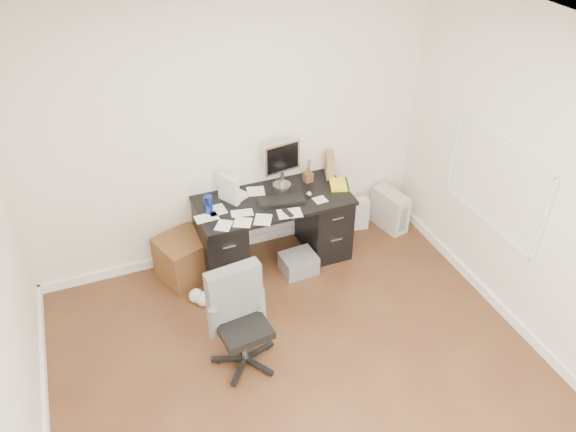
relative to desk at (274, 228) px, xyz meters
name	(u,v)px	position (x,y,z in m)	size (l,w,h in m)	color
ground	(311,390)	(-0.30, -1.65, -0.40)	(4.00, 4.00, 0.00)	#4C2718
room_shell	(320,219)	(-0.27, -1.62, 1.26)	(4.02, 4.02, 2.71)	white
desk	(274,228)	(0.00, 0.00, 0.00)	(1.50, 0.70, 0.75)	black
loose_papers	(255,206)	(-0.20, -0.05, 0.35)	(1.10, 0.60, 0.00)	silver
lcd_monitor	(282,164)	(0.16, 0.19, 0.60)	(0.39, 0.22, 0.49)	#AFAFB3
keyboard	(281,200)	(0.06, -0.07, 0.36)	(0.45, 0.15, 0.03)	black
computer_mouse	(309,194)	(0.34, -0.09, 0.38)	(0.06, 0.06, 0.06)	#AFAFB3
travel_mug	(209,204)	(-0.63, 0.01, 0.44)	(0.08, 0.08, 0.18)	navy
white_binder	(229,189)	(-0.41, 0.12, 0.49)	(0.11, 0.24, 0.27)	silver
magazine_file	(330,165)	(0.69, 0.20, 0.47)	(0.11, 0.21, 0.25)	olive
pen_cup	(308,171)	(0.44, 0.18, 0.47)	(0.10, 0.10, 0.24)	#553618
yellow_book	(339,185)	(0.69, -0.02, 0.37)	(0.17, 0.22, 0.04)	#FFFA1B
paper_remote	(290,213)	(0.06, -0.29, 0.36)	(0.23, 0.18, 0.02)	silver
office_chair	(243,323)	(-0.70, -1.18, 0.06)	(0.52, 0.52, 0.91)	#565856
pc_tower	(390,210)	(1.39, 0.08, -0.18)	(0.20, 0.44, 0.44)	#BBB5A9
shopping_bag	(356,214)	(1.04, 0.19, -0.22)	(0.27, 0.19, 0.36)	silver
wicker_basket	(184,258)	(-0.92, 0.07, -0.17)	(0.45, 0.45, 0.45)	#4F3817
desk_printer	(299,263)	(0.16, -0.27, -0.30)	(0.34, 0.28, 0.20)	slate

